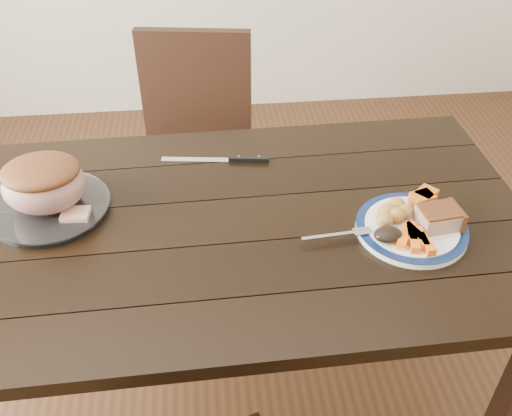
{
  "coord_description": "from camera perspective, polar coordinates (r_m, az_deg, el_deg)",
  "views": [
    {
      "loc": [
        -0.04,
        -1.13,
        1.7
      ],
      "look_at": [
        0.08,
        -0.02,
        0.8
      ],
      "focal_mm": 40.0,
      "sensor_mm": 36.0,
      "label": 1
    }
  ],
  "objects": [
    {
      "name": "carrot_batons",
      "position": [
        1.43,
        15.61,
        -2.91
      ],
      "size": [
        0.09,
        0.11,
        0.02
      ],
      "color": "orange",
      "rests_on": "dinner_plate"
    },
    {
      "name": "dinner_plate",
      "position": [
        1.49,
        15.26,
        -2.02
      ],
      "size": [
        0.28,
        0.28,
        0.02
      ],
      "primitive_type": "cylinder",
      "color": "white",
      "rests_on": "dining_table"
    },
    {
      "name": "roast_joint",
      "position": [
        1.55,
        -20.42,
        2.18
      ],
      "size": [
        0.21,
        0.18,
        0.14
      ],
      "primitive_type": "ellipsoid",
      "color": "#A77366",
      "rests_on": "serving_platter"
    },
    {
      "name": "fork",
      "position": [
        1.42,
        8.59,
        -2.62
      ],
      "size": [
        0.18,
        0.03,
        0.0
      ],
      "rotation": [
        0.0,
        0.0,
        0.09
      ],
      "color": "silver",
      "rests_on": "dinner_plate"
    },
    {
      "name": "dark_mushroom",
      "position": [
        1.41,
        13.08,
        -2.6
      ],
      "size": [
        0.07,
        0.05,
        0.03
      ],
      "primitive_type": "ellipsoid",
      "color": "black",
      "rests_on": "dinner_plate"
    },
    {
      "name": "pumpkin_wedges",
      "position": [
        1.55,
        16.42,
        0.92
      ],
      "size": [
        0.08,
        0.08,
        0.04
      ],
      "color": "orange",
      "rests_on": "dinner_plate"
    },
    {
      "name": "ground",
      "position": [
        2.04,
        -2.41,
        -17.62
      ],
      "size": [
        4.0,
        4.0,
        0.0
      ],
      "primitive_type": "plane",
      "color": "#472B16",
      "rests_on": "ground"
    },
    {
      "name": "cut_slice",
      "position": [
        1.52,
        -17.58,
        -0.64
      ],
      "size": [
        0.07,
        0.06,
        0.02
      ],
      "primitive_type": "cube",
      "rotation": [
        0.0,
        0.0,
        -0.08
      ],
      "color": "tan",
      "rests_on": "serving_platter"
    },
    {
      "name": "plate_rim",
      "position": [
        1.48,
        15.32,
        -1.77
      ],
      "size": [
        0.28,
        0.28,
        0.02
      ],
      "primitive_type": "torus",
      "color": "#0D1D43",
      "rests_on": "dinner_plate"
    },
    {
      "name": "serving_platter",
      "position": [
        1.59,
        -19.82,
        -0.03
      ],
      "size": [
        0.3,
        0.3,
        0.02
      ],
      "primitive_type": "cylinder",
      "color": "white",
      "rests_on": "dining_table"
    },
    {
      "name": "dining_table",
      "position": [
        1.54,
        -3.05,
        -3.89
      ],
      "size": [
        1.62,
        0.93,
        0.75
      ],
      "rotation": [
        0.0,
        0.0,
        0.02
      ],
      "color": "black",
      "rests_on": "ground"
    },
    {
      "name": "chair_far",
      "position": [
        2.21,
        -6.1,
        6.35
      ],
      "size": [
        0.48,
        0.49,
        0.93
      ],
      "rotation": [
        0.0,
        0.0,
        2.99
      ],
      "color": "black",
      "rests_on": "ground"
    },
    {
      "name": "roasted_potatoes",
      "position": [
        1.48,
        13.61,
        -0.39
      ],
      "size": [
        0.1,
        0.09,
        0.04
      ],
      "color": "gold",
      "rests_on": "dinner_plate"
    },
    {
      "name": "carving_knife",
      "position": [
        1.69,
        -2.06,
        4.92
      ],
      "size": [
        0.32,
        0.06,
        0.01
      ],
      "rotation": [
        0.0,
        0.0,
        -0.13
      ],
      "color": "silver",
      "rests_on": "dining_table"
    },
    {
      "name": "pork_slice",
      "position": [
        1.49,
        17.78,
        -0.95
      ],
      "size": [
        0.11,
        0.09,
        0.04
      ],
      "primitive_type": "cube",
      "rotation": [
        0.0,
        0.0,
        0.12
      ],
      "color": "tan",
      "rests_on": "dinner_plate"
    }
  ]
}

